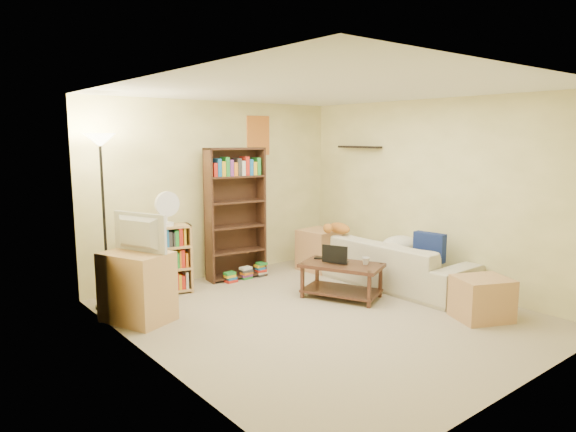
{
  "coord_description": "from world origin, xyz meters",
  "views": [
    {
      "loc": [
        -3.81,
        -4.1,
        2.01
      ],
      "look_at": [
        0.05,
        0.7,
        1.05
      ],
      "focal_mm": 32.0,
      "sensor_mm": 36.0,
      "label": 1
    }
  ],
  "objects_px": {
    "sofa": "(395,263)",
    "side_table": "(320,250)",
    "coffee_table": "(342,275)",
    "television": "(135,233)",
    "desk_fan": "(167,208)",
    "laptop": "(339,261)",
    "short_bookshelf": "(164,260)",
    "tall_bookshelf": "(236,210)",
    "tv_stand": "(137,287)",
    "end_cabinet": "(482,298)",
    "tabby_cat": "(337,228)",
    "mug": "(366,261)",
    "floor_lamp": "(101,170)"
  },
  "relations": [
    {
      "from": "tv_stand",
      "to": "desk_fan",
      "type": "xyz_separation_m",
      "value": [
        0.71,
        0.68,
        0.74
      ]
    },
    {
      "from": "laptop",
      "to": "tall_bookshelf",
      "type": "distance_m",
      "value": 1.69
    },
    {
      "from": "desk_fan",
      "to": "coffee_table",
      "type": "bearing_deg",
      "value": -42.94
    },
    {
      "from": "floor_lamp",
      "to": "end_cabinet",
      "type": "relative_size",
      "value": 3.61
    },
    {
      "from": "coffee_table",
      "to": "end_cabinet",
      "type": "relative_size",
      "value": 1.99
    },
    {
      "from": "sofa",
      "to": "floor_lamp",
      "type": "bearing_deg",
      "value": 64.14
    },
    {
      "from": "sofa",
      "to": "end_cabinet",
      "type": "height_order",
      "value": "sofa"
    },
    {
      "from": "tabby_cat",
      "to": "tall_bookshelf",
      "type": "xyz_separation_m",
      "value": [
        -1.17,
        0.85,
        0.27
      ]
    },
    {
      "from": "laptop",
      "to": "short_bookshelf",
      "type": "height_order",
      "value": "short_bookshelf"
    },
    {
      "from": "side_table",
      "to": "end_cabinet",
      "type": "height_order",
      "value": "side_table"
    },
    {
      "from": "mug",
      "to": "side_table",
      "type": "bearing_deg",
      "value": 69.66
    },
    {
      "from": "tv_stand",
      "to": "end_cabinet",
      "type": "xyz_separation_m",
      "value": [
        2.98,
        -2.35,
        -0.15
      ]
    },
    {
      "from": "sofa",
      "to": "coffee_table",
      "type": "xyz_separation_m",
      "value": [
        -0.93,
        0.08,
        -0.03
      ]
    },
    {
      "from": "tabby_cat",
      "to": "sofa",
      "type": "bearing_deg",
      "value": -70.2
    },
    {
      "from": "tall_bookshelf",
      "to": "short_bookshelf",
      "type": "height_order",
      "value": "tall_bookshelf"
    },
    {
      "from": "tabby_cat",
      "to": "desk_fan",
      "type": "xyz_separation_m",
      "value": [
        -2.25,
        0.76,
        0.41
      ]
    },
    {
      "from": "tv_stand",
      "to": "desk_fan",
      "type": "distance_m",
      "value": 1.23
    },
    {
      "from": "tv_stand",
      "to": "television",
      "type": "height_order",
      "value": "television"
    },
    {
      "from": "tabby_cat",
      "to": "desk_fan",
      "type": "bearing_deg",
      "value": 161.36
    },
    {
      "from": "laptop",
      "to": "desk_fan",
      "type": "bearing_deg",
      "value": 25.01
    },
    {
      "from": "laptop",
      "to": "short_bookshelf",
      "type": "relative_size",
      "value": 0.37
    },
    {
      "from": "tall_bookshelf",
      "to": "short_bookshelf",
      "type": "bearing_deg",
      "value": -170.47
    },
    {
      "from": "tv_stand",
      "to": "television",
      "type": "distance_m",
      "value": 0.6
    },
    {
      "from": "tv_stand",
      "to": "short_bookshelf",
      "type": "distance_m",
      "value": 0.98
    },
    {
      "from": "tv_stand",
      "to": "end_cabinet",
      "type": "bearing_deg",
      "value": -59.87
    },
    {
      "from": "floor_lamp",
      "to": "end_cabinet",
      "type": "height_order",
      "value": "floor_lamp"
    },
    {
      "from": "mug",
      "to": "floor_lamp",
      "type": "relative_size",
      "value": 0.07
    },
    {
      "from": "end_cabinet",
      "to": "side_table",
      "type": "bearing_deg",
      "value": 88.85
    },
    {
      "from": "tabby_cat",
      "to": "short_bookshelf",
      "type": "distance_m",
      "value": 2.45
    },
    {
      "from": "television",
      "to": "desk_fan",
      "type": "distance_m",
      "value": 0.99
    },
    {
      "from": "coffee_table",
      "to": "mug",
      "type": "bearing_deg",
      "value": -73.38
    },
    {
      "from": "tabby_cat",
      "to": "television",
      "type": "height_order",
      "value": "television"
    },
    {
      "from": "tv_stand",
      "to": "side_table",
      "type": "bearing_deg",
      "value": -14.67
    },
    {
      "from": "desk_fan",
      "to": "side_table",
      "type": "bearing_deg",
      "value": -7.44
    },
    {
      "from": "coffee_table",
      "to": "tv_stand",
      "type": "bearing_deg",
      "value": 135.79
    },
    {
      "from": "television",
      "to": "sofa",
      "type": "bearing_deg",
      "value": -127.14
    },
    {
      "from": "mug",
      "to": "end_cabinet",
      "type": "relative_size",
      "value": 0.24
    },
    {
      "from": "sofa",
      "to": "mug",
      "type": "relative_size",
      "value": 16.2
    },
    {
      "from": "tabby_cat",
      "to": "laptop",
      "type": "relative_size",
      "value": 1.48
    },
    {
      "from": "television",
      "to": "short_bookshelf",
      "type": "bearing_deg",
      "value": -64.01
    },
    {
      "from": "mug",
      "to": "tall_bookshelf",
      "type": "xyz_separation_m",
      "value": [
        -0.73,
        1.81,
        0.5
      ]
    },
    {
      "from": "side_table",
      "to": "end_cabinet",
      "type": "xyz_separation_m",
      "value": [
        -0.05,
        -2.72,
        -0.07
      ]
    },
    {
      "from": "coffee_table",
      "to": "television",
      "type": "xyz_separation_m",
      "value": [
        -2.32,
        0.82,
        0.69
      ]
    },
    {
      "from": "laptop",
      "to": "floor_lamp",
      "type": "distance_m",
      "value": 3.04
    },
    {
      "from": "floor_lamp",
      "to": "mug",
      "type": "bearing_deg",
      "value": -32.78
    },
    {
      "from": "short_bookshelf",
      "to": "desk_fan",
      "type": "relative_size",
      "value": 2.03
    },
    {
      "from": "sofa",
      "to": "side_table",
      "type": "relative_size",
      "value": 3.52
    },
    {
      "from": "coffee_table",
      "to": "end_cabinet",
      "type": "distance_m",
      "value": 1.66
    },
    {
      "from": "coffee_table",
      "to": "laptop",
      "type": "distance_m",
      "value": 0.18
    },
    {
      "from": "television",
      "to": "tall_bookshelf",
      "type": "height_order",
      "value": "tall_bookshelf"
    }
  ]
}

